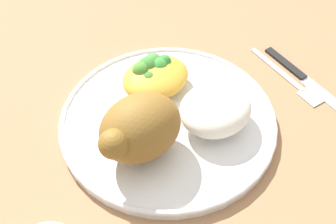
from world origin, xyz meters
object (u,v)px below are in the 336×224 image
(roasted_chicken, at_px, (139,128))
(knife, at_px, (304,77))
(mac_cheese_with_broccoli, at_px, (154,75))
(rice_pile, at_px, (215,110))
(plate, at_px, (168,121))
(fork, at_px, (289,78))

(roasted_chicken, bearing_deg, knife, 173.44)
(mac_cheese_with_broccoli, bearing_deg, rice_pile, 101.40)
(rice_pile, bearing_deg, plate, -44.52)
(knife, bearing_deg, plate, -13.91)
(fork, bearing_deg, plate, -11.64)
(plate, relative_size, knife, 1.53)
(rice_pile, distance_m, knife, 0.17)
(fork, distance_m, knife, 0.02)
(knife, bearing_deg, rice_pile, -3.38)
(roasted_chicken, xyz_separation_m, fork, (-0.26, 0.02, -0.05))
(roasted_chicken, relative_size, fork, 0.80)
(plate, xyz_separation_m, roasted_chicken, (0.06, 0.02, 0.05))
(rice_pile, bearing_deg, roasted_chicken, -11.67)
(rice_pile, height_order, fork, rice_pile)
(fork, xyz_separation_m, knife, (-0.02, 0.01, 0.00))
(knife, bearing_deg, mac_cheese_with_broccoli, -30.70)
(roasted_chicken, height_order, knife, roasted_chicken)
(roasted_chicken, xyz_separation_m, mac_cheese_with_broccoli, (-0.08, -0.08, -0.02))
(rice_pile, height_order, knife, rice_pile)
(plate, height_order, mac_cheese_with_broccoli, mac_cheese_with_broccoli)
(mac_cheese_with_broccoli, height_order, fork, mac_cheese_with_broccoli)
(roasted_chicken, xyz_separation_m, knife, (-0.27, 0.03, -0.05))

